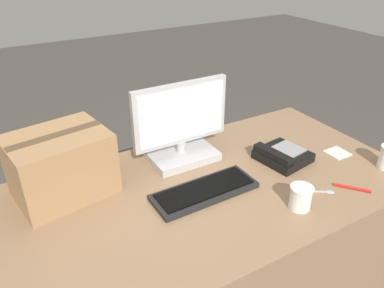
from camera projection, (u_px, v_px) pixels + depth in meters
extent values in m
cube|color=#8C6B4C|center=(201.00, 255.00, 1.72)|extent=(1.80, 0.90, 0.75)
cube|color=#B7B7B7|center=(181.00, 154.00, 1.75)|extent=(0.30, 0.23, 0.04)
cylinder|color=#B2B2B2|center=(181.00, 146.00, 1.73)|extent=(0.04, 0.04, 0.05)
cube|color=#B2B2B2|center=(180.00, 113.00, 1.65)|extent=(0.45, 0.03, 0.28)
cube|color=white|center=(182.00, 115.00, 1.63)|extent=(0.41, 0.01, 0.24)
cube|color=black|center=(205.00, 191.00, 1.50)|extent=(0.44, 0.17, 0.02)
cube|color=black|center=(205.00, 188.00, 1.50)|extent=(0.40, 0.14, 0.01)
cube|color=black|center=(283.00, 156.00, 1.73)|extent=(0.23, 0.24, 0.04)
cube|color=black|center=(273.00, 154.00, 1.67)|extent=(0.08, 0.20, 0.03)
cube|color=gray|center=(289.00, 149.00, 1.73)|extent=(0.13, 0.14, 0.01)
cylinder|color=white|center=(300.00, 198.00, 1.41)|extent=(0.08, 0.08, 0.09)
cylinder|color=white|center=(302.00, 188.00, 1.39)|extent=(0.09, 0.09, 0.01)
cube|color=#B2B2B7|center=(312.00, 191.00, 1.52)|extent=(0.10, 0.07, 0.00)
ellipsoid|color=#B2B2B7|center=(330.00, 192.00, 1.51)|extent=(0.05, 0.04, 0.00)
cube|color=#9E754C|center=(61.00, 165.00, 1.46)|extent=(0.40, 0.33, 0.26)
cube|color=brown|center=(55.00, 135.00, 1.39)|extent=(0.36, 0.10, 0.00)
cylinder|color=red|center=(352.00, 188.00, 1.53)|extent=(0.10, 0.12, 0.01)
cube|color=silver|center=(337.00, 153.00, 1.78)|extent=(0.10, 0.10, 0.01)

